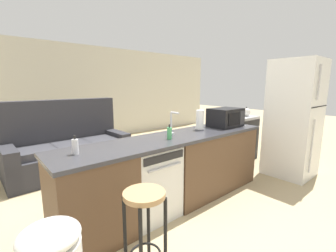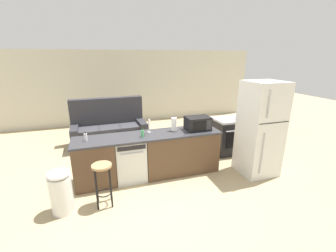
{
  "view_description": "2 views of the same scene",
  "coord_description": "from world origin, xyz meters",
  "px_view_note": "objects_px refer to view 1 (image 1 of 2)",
  "views": [
    {
      "loc": [
        -1.67,
        -2.03,
        1.52
      ],
      "look_at": [
        0.52,
        0.56,
        0.91
      ],
      "focal_mm": 24.0,
      "sensor_mm": 36.0,
      "label": 1
    },
    {
      "loc": [
        -0.77,
        -4.13,
        2.4
      ],
      "look_at": [
        0.68,
        0.42,
        0.9
      ],
      "focal_mm": 24.0,
      "sensor_mm": 36.0,
      "label": 2
    }
  ],
  "objects_px": {
    "refrigerator": "(294,119)",
    "microwave": "(225,117)",
    "kettle": "(246,112)",
    "dish_soap_bottle": "(75,146)",
    "stove_range": "(235,138)",
    "paper_towel_roll": "(200,120)",
    "dishwasher": "(149,181)",
    "couch": "(68,149)",
    "bar_stool": "(145,217)",
    "soap_bottle": "(169,133)"
  },
  "relations": [
    {
      "from": "couch",
      "to": "dish_soap_bottle",
      "type": "bearing_deg",
      "value": -103.66
    },
    {
      "from": "dishwasher",
      "to": "dish_soap_bottle",
      "type": "distance_m",
      "value": 0.96
    },
    {
      "from": "microwave",
      "to": "dish_soap_bottle",
      "type": "relative_size",
      "value": 2.84
    },
    {
      "from": "dishwasher",
      "to": "paper_towel_roll",
      "type": "xyz_separation_m",
      "value": [
        0.95,
        0.07,
        0.62
      ]
    },
    {
      "from": "stove_range",
      "to": "paper_towel_roll",
      "type": "height_order",
      "value": "paper_towel_roll"
    },
    {
      "from": "stove_range",
      "to": "dish_soap_bottle",
      "type": "height_order",
      "value": "dish_soap_bottle"
    },
    {
      "from": "stove_range",
      "to": "bar_stool",
      "type": "relative_size",
      "value": 1.22
    },
    {
      "from": "microwave",
      "to": "dish_soap_bottle",
      "type": "distance_m",
      "value": 2.24
    },
    {
      "from": "refrigerator",
      "to": "soap_bottle",
      "type": "relative_size",
      "value": 11.01
    },
    {
      "from": "stove_range",
      "to": "paper_towel_roll",
      "type": "relative_size",
      "value": 3.19
    },
    {
      "from": "soap_bottle",
      "to": "bar_stool",
      "type": "relative_size",
      "value": 0.24
    },
    {
      "from": "dishwasher",
      "to": "bar_stool",
      "type": "height_order",
      "value": "dishwasher"
    },
    {
      "from": "microwave",
      "to": "stove_range",
      "type": "bearing_deg",
      "value": 25.62
    },
    {
      "from": "stove_range",
      "to": "soap_bottle",
      "type": "relative_size",
      "value": 5.11
    },
    {
      "from": "paper_towel_roll",
      "to": "dish_soap_bottle",
      "type": "xyz_separation_m",
      "value": [
        -1.73,
        -0.04,
        -0.07
      ]
    },
    {
      "from": "kettle",
      "to": "microwave",
      "type": "bearing_deg",
      "value": -162.13
    },
    {
      "from": "microwave",
      "to": "dish_soap_bottle",
      "type": "bearing_deg",
      "value": 179.17
    },
    {
      "from": "stove_range",
      "to": "soap_bottle",
      "type": "xyz_separation_m",
      "value": [
        -2.35,
        -0.63,
        0.52
      ]
    },
    {
      "from": "refrigerator",
      "to": "soap_bottle",
      "type": "bearing_deg",
      "value": 168.77
    },
    {
      "from": "microwave",
      "to": "bar_stool",
      "type": "height_order",
      "value": "microwave"
    },
    {
      "from": "dishwasher",
      "to": "couch",
      "type": "xyz_separation_m",
      "value": [
        -0.27,
        2.14,
        -0.03
      ]
    },
    {
      "from": "stove_range",
      "to": "kettle",
      "type": "xyz_separation_m",
      "value": [
        0.17,
        -0.13,
        0.53
      ]
    },
    {
      "from": "refrigerator",
      "to": "bar_stool",
      "type": "height_order",
      "value": "refrigerator"
    },
    {
      "from": "stove_range",
      "to": "soap_bottle",
      "type": "bearing_deg",
      "value": -164.96
    },
    {
      "from": "refrigerator",
      "to": "microwave",
      "type": "distance_m",
      "value": 1.27
    },
    {
      "from": "paper_towel_roll",
      "to": "bar_stool",
      "type": "height_order",
      "value": "paper_towel_roll"
    },
    {
      "from": "stove_range",
      "to": "bar_stool",
      "type": "distance_m",
      "value": 3.4
    },
    {
      "from": "microwave",
      "to": "couch",
      "type": "xyz_separation_m",
      "value": [
        -1.73,
        2.15,
        -0.65
      ]
    },
    {
      "from": "dish_soap_bottle",
      "to": "stove_range",
      "type": "bearing_deg",
      "value": 8.69
    },
    {
      "from": "paper_towel_roll",
      "to": "dishwasher",
      "type": "bearing_deg",
      "value": -175.79
    },
    {
      "from": "refrigerator",
      "to": "couch",
      "type": "bearing_deg",
      "value": 136.84
    },
    {
      "from": "refrigerator",
      "to": "couch",
      "type": "xyz_separation_m",
      "value": [
        -2.87,
        2.69,
        -0.57
      ]
    },
    {
      "from": "stove_range",
      "to": "refrigerator",
      "type": "distance_m",
      "value": 1.21
    },
    {
      "from": "dish_soap_bottle",
      "to": "kettle",
      "type": "relative_size",
      "value": 0.86
    },
    {
      "from": "microwave",
      "to": "paper_towel_roll",
      "type": "xyz_separation_m",
      "value": [
        -0.51,
        0.07,
        -0.0
      ]
    },
    {
      "from": "microwave",
      "to": "kettle",
      "type": "distance_m",
      "value": 1.38
    },
    {
      "from": "stove_range",
      "to": "microwave",
      "type": "distance_m",
      "value": 1.4
    },
    {
      "from": "dishwasher",
      "to": "dish_soap_bottle",
      "type": "bearing_deg",
      "value": 177.74
    },
    {
      "from": "paper_towel_roll",
      "to": "stove_range",
      "type": "bearing_deg",
      "value": 16.16
    },
    {
      "from": "dish_soap_bottle",
      "to": "soap_bottle",
      "type": "bearing_deg",
      "value": -6.27
    },
    {
      "from": "refrigerator",
      "to": "kettle",
      "type": "bearing_deg",
      "value": 80.15
    },
    {
      "from": "refrigerator",
      "to": "paper_towel_roll",
      "type": "distance_m",
      "value": 1.77
    },
    {
      "from": "stove_range",
      "to": "microwave",
      "type": "bearing_deg",
      "value": -154.38
    },
    {
      "from": "microwave",
      "to": "kettle",
      "type": "bearing_deg",
      "value": 17.87
    },
    {
      "from": "bar_stool",
      "to": "dishwasher",
      "type": "bearing_deg",
      "value": 52.81
    },
    {
      "from": "dishwasher",
      "to": "bar_stool",
      "type": "bearing_deg",
      "value": -127.19
    },
    {
      "from": "dishwasher",
      "to": "dish_soap_bottle",
      "type": "height_order",
      "value": "dish_soap_bottle"
    },
    {
      "from": "bar_stool",
      "to": "couch",
      "type": "distance_m",
      "value": 2.89
    },
    {
      "from": "dish_soap_bottle",
      "to": "microwave",
      "type": "bearing_deg",
      "value": -0.83
    },
    {
      "from": "soap_bottle",
      "to": "dishwasher",
      "type": "bearing_deg",
      "value": 161.69
    }
  ]
}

